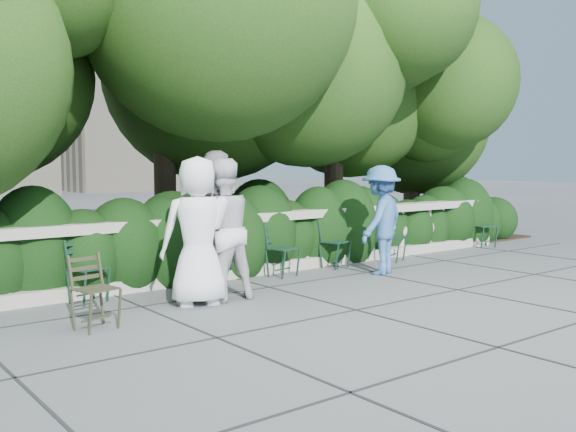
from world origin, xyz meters
TOP-DOWN VIEW (x-y plane):
  - ground at (0.00, 0.00)m, footprint 90.00×90.00m
  - balustrade at (0.00, 1.80)m, footprint 12.00×0.44m
  - shrub_hedge at (0.00, 3.00)m, footprint 15.00×2.60m
  - tree_canopy at (0.69, 3.19)m, footprint 15.04×6.52m
  - chair_a at (-2.90, 1.30)m, footprint 0.55×0.58m
  - chair_c at (0.21, 1.23)m, footprint 0.53×0.56m
  - chair_d at (2.75, 1.22)m, footprint 0.59×0.61m
  - chair_e at (1.42, 1.33)m, footprint 0.53×0.56m
  - chair_f at (5.60, 1.33)m, footprint 0.55×0.58m
  - chair_weathered at (-3.33, -0.04)m, footprint 0.53×0.56m
  - person_businessman at (-1.87, 0.46)m, footprint 1.05×0.83m
  - person_woman_grey at (-1.46, 0.77)m, footprint 0.84×0.70m
  - person_casual_man at (-1.48, 0.52)m, footprint 0.96×0.78m
  - person_older_blue at (1.59, 0.59)m, footprint 1.29×1.00m

SIDE VIEW (x-z plane):
  - ground at x=0.00m, z-range 0.00..0.00m
  - shrub_hedge at x=0.00m, z-range -0.85..0.85m
  - chair_a at x=-2.90m, z-range -0.42..0.42m
  - chair_c at x=0.21m, z-range -0.42..0.42m
  - chair_d at x=2.75m, z-range -0.42..0.42m
  - chair_e at x=1.42m, z-range -0.42..0.42m
  - chair_f at x=5.60m, z-range -0.42..0.42m
  - chair_weathered at x=-3.33m, z-range -0.42..0.42m
  - balustrade at x=0.00m, z-range -0.01..0.99m
  - person_older_blue at x=1.59m, z-range 0.00..1.76m
  - person_casual_man at x=-1.48m, z-range 0.00..1.86m
  - person_businessman at x=-1.87m, z-range 0.00..1.89m
  - person_woman_grey at x=-1.46m, z-range 0.00..1.97m
  - tree_canopy at x=0.69m, z-range 0.57..7.35m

